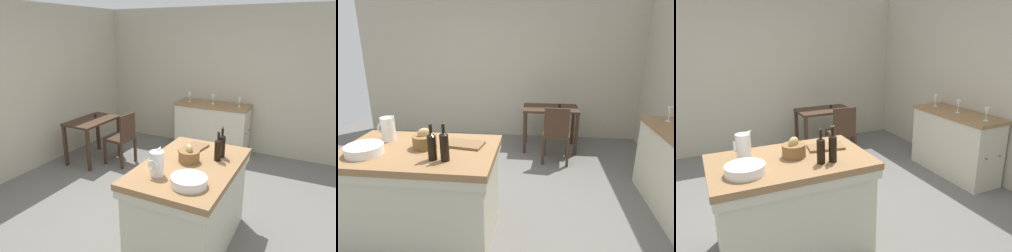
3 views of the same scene
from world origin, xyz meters
TOP-DOWN VIEW (x-y plane):
  - ground_plane at (0.00, 0.00)m, footprint 6.76×6.76m
  - wall_back at (0.00, 2.60)m, footprint 5.32×0.12m
  - wall_right at (2.60, 0.00)m, footprint 0.12×5.20m
  - island_table at (-0.35, -0.45)m, footprint 1.41×0.89m
  - side_cabinet at (2.26, 0.23)m, footprint 0.52×1.35m
  - writing_desk at (0.93, 1.92)m, footprint 0.90×0.56m
  - wooden_chair at (1.01, 1.35)m, footprint 0.43×0.43m
  - pitcher at (-0.71, -0.27)m, footprint 0.17×0.13m
  - wash_bowl at (-0.76, -0.61)m, footprint 0.32×0.32m
  - bread_basket at (-0.30, -0.41)m, footprint 0.21×0.21m
  - cutting_board at (0.05, -0.32)m, footprint 0.37×0.26m
  - wine_bottle_dark at (-0.03, -0.66)m, footprint 0.07×0.07m
  - wine_bottle_amber at (-0.13, -0.66)m, footprint 0.07×0.07m
  - wine_glass_far_left at (2.26, -0.26)m, footprint 0.07×0.07m
  - wine_glass_left at (2.25, 0.22)m, footprint 0.07×0.07m
  - wine_glass_middle at (2.25, 0.68)m, footprint 0.07×0.07m

SIDE VIEW (x-z plane):
  - ground_plane at x=0.00m, z-range 0.00..0.00m
  - side_cabinet at x=2.26m, z-range 0.00..0.91m
  - wooden_chair at x=1.01m, z-range 0.04..0.93m
  - island_table at x=-0.35m, z-range 0.04..0.94m
  - writing_desk at x=0.93m, z-range 0.22..1.00m
  - cutting_board at x=0.05m, z-range 0.91..0.93m
  - wash_bowl at x=-0.76m, z-range 0.91..0.99m
  - bread_basket at x=-0.30m, z-range 0.88..1.07m
  - pitcher at x=-0.71m, z-range 0.89..1.16m
  - wine_glass_far_left at x=2.26m, z-range 0.94..1.11m
  - wine_glass_middle at x=2.25m, z-range 0.94..1.12m
  - wine_glass_left at x=2.25m, z-range 0.94..1.12m
  - wine_bottle_amber at x=-0.13m, z-range 0.88..1.18m
  - wine_bottle_dark at x=-0.03m, z-range 0.87..1.20m
  - wall_back at x=0.00m, z-range 0.00..2.60m
  - wall_right at x=2.60m, z-range 0.00..2.60m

